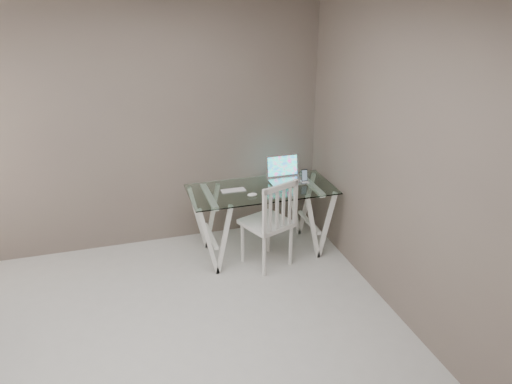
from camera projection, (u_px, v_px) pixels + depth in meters
room at (146, 163)px, 3.00m from camera, size 4.50×4.52×2.71m
desk at (261, 220)px, 5.28m from camera, size 1.50×0.70×0.75m
chair at (272, 220)px, 4.96m from camera, size 0.57×0.57×0.95m
laptop at (285, 175)px, 5.33m from camera, size 0.37×0.30×0.26m
keyboard at (233, 190)px, 5.08m from camera, size 0.26×0.11×0.01m
mouse at (252, 195)px, 4.95m from camera, size 0.10×0.06×0.03m
phone_dock at (305, 179)px, 5.28m from camera, size 0.08×0.08×0.14m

